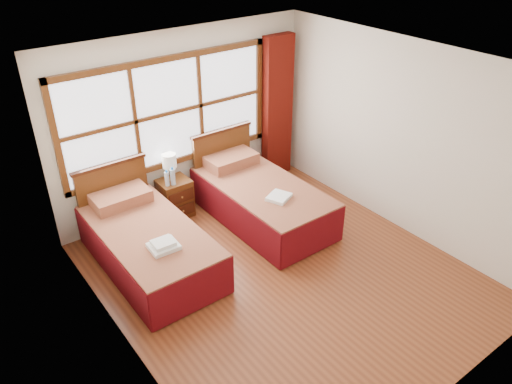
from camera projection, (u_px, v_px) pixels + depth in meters
floor at (283, 274)px, 6.19m from camera, size 4.50×4.50×0.00m
ceiling at (290, 67)px, 4.88m from camera, size 4.50×4.50×0.00m
wall_back at (184, 121)px, 7.09m from camera, size 4.00×0.00×4.00m
wall_left at (117, 248)px, 4.50m from camera, size 0.00×4.50×4.50m
wall_right at (402, 138)px, 6.58m from camera, size 0.00×4.50×4.50m
window at (169, 113)px, 6.83m from camera, size 3.16×0.06×1.56m
curtain at (277, 108)px, 7.89m from camera, size 0.50×0.16×2.30m
bed_left at (148, 243)px, 6.22m from camera, size 1.08×2.10×1.05m
bed_right at (260, 198)px, 7.14m from camera, size 1.11×2.14×1.08m
nightstand at (175, 198)px, 7.22m from camera, size 0.43×0.43×0.58m
towels_left at (164, 245)px, 5.70m from camera, size 0.34×0.30×0.10m
towels_right at (279, 197)px, 6.64m from camera, size 0.38×0.36×0.05m
lamp at (169, 162)px, 6.99m from camera, size 0.20×0.20×0.39m
bottle_near at (167, 179)px, 6.90m from camera, size 0.06×0.06×0.24m
bottle_far at (173, 177)px, 6.92m from camera, size 0.07×0.07×0.27m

